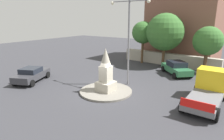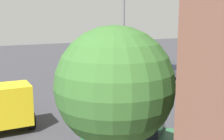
{
  "view_description": "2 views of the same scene",
  "coord_description": "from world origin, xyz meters",
  "px_view_note": "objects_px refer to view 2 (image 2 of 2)",
  "views": [
    {
      "loc": [
        -8.87,
        11.87,
        5.87
      ],
      "look_at": [
        -0.19,
        -0.61,
        1.78
      ],
      "focal_mm": 30.7,
      "sensor_mm": 36.0,
      "label": 1
    },
    {
      "loc": [
        -9.0,
        -17.32,
        5.3
      ],
      "look_at": [
        -0.0,
        -0.36,
        1.78
      ],
      "focal_mm": 46.51,
      "sensor_mm": 36.0,
      "label": 2
    }
  ],
  "objects_px": {
    "car_dark_grey_far_side": "(176,71)",
    "car_green_passing": "(138,137)",
    "monument": "(110,71)",
    "truck_yellow_parked_left": "(6,105)",
    "streetlamp": "(123,28)",
    "tree_mid_cluster": "(115,87)"
  },
  "relations": [
    {
      "from": "car_dark_grey_far_side",
      "to": "car_green_passing",
      "type": "bearing_deg",
      "value": -135.91
    },
    {
      "from": "car_dark_grey_far_side",
      "to": "streetlamp",
      "type": "bearing_deg",
      "value": -150.32
    },
    {
      "from": "truck_yellow_parked_left",
      "to": "tree_mid_cluster",
      "type": "distance_m",
      "value": 8.67
    },
    {
      "from": "monument",
      "to": "car_green_passing",
      "type": "distance_m",
      "value": 9.1
    },
    {
      "from": "streetlamp",
      "to": "tree_mid_cluster",
      "type": "distance_m",
      "value": 9.73
    },
    {
      "from": "car_dark_grey_far_side",
      "to": "tree_mid_cluster",
      "type": "xyz_separation_m",
      "value": [
        -13.03,
        -12.79,
        2.82
      ]
    },
    {
      "from": "monument",
      "to": "car_dark_grey_far_side",
      "type": "height_order",
      "value": "monument"
    },
    {
      "from": "car_green_passing",
      "to": "truck_yellow_parked_left",
      "type": "distance_m",
      "value": 6.95
    },
    {
      "from": "truck_yellow_parked_left",
      "to": "car_dark_grey_far_side",
      "type": "bearing_deg",
      "value": 17.6
    },
    {
      "from": "streetlamp",
      "to": "car_dark_grey_far_side",
      "type": "relative_size",
      "value": 1.78
    },
    {
      "from": "monument",
      "to": "truck_yellow_parked_left",
      "type": "xyz_separation_m",
      "value": [
        -7.18,
        -2.8,
        -0.61
      ]
    },
    {
      "from": "truck_yellow_parked_left",
      "to": "tree_mid_cluster",
      "type": "height_order",
      "value": "tree_mid_cluster"
    },
    {
      "from": "car_green_passing",
      "to": "tree_mid_cluster",
      "type": "bearing_deg",
      "value": -133.8
    },
    {
      "from": "streetlamp",
      "to": "truck_yellow_parked_left",
      "type": "xyz_separation_m",
      "value": [
        -6.68,
        -0.1,
        -3.64
      ]
    },
    {
      "from": "car_dark_grey_far_side",
      "to": "truck_yellow_parked_left",
      "type": "distance_m",
      "value": 15.39
    },
    {
      "from": "car_green_passing",
      "to": "truck_yellow_parked_left",
      "type": "xyz_separation_m",
      "value": [
        -4.01,
        5.67,
        0.29
      ]
    },
    {
      "from": "monument",
      "to": "car_dark_grey_far_side",
      "type": "distance_m",
      "value": 7.77
    },
    {
      "from": "streetlamp",
      "to": "monument",
      "type": "bearing_deg",
      "value": 79.52
    },
    {
      "from": "truck_yellow_parked_left",
      "to": "car_green_passing",
      "type": "bearing_deg",
      "value": -54.77
    },
    {
      "from": "monument",
      "to": "truck_yellow_parked_left",
      "type": "height_order",
      "value": "monument"
    },
    {
      "from": "monument",
      "to": "streetlamp",
      "type": "height_order",
      "value": "streetlamp"
    },
    {
      "from": "streetlamp",
      "to": "car_green_passing",
      "type": "relative_size",
      "value": 1.84
    }
  ]
}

